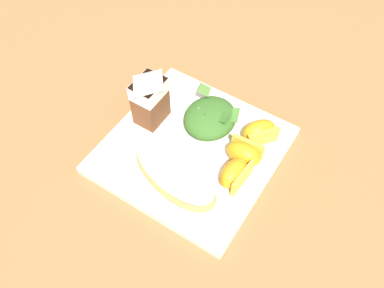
{
  "coord_description": "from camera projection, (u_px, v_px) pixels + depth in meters",
  "views": [
    {
      "loc": [
        -0.35,
        -0.22,
        0.6
      ],
      "look_at": [
        0.0,
        0.0,
        0.03
      ],
      "focal_mm": 39.06,
      "sensor_mm": 36.0,
      "label": 1
    }
  ],
  "objects": [
    {
      "name": "green_salad_pile",
      "position": [
        209.0,
        117.0,
        0.73
      ],
      "size": [
        0.11,
        0.1,
        0.05
      ],
      "color": "#336023",
      "rests_on": "white_plate"
    },
    {
      "name": "white_plate",
      "position": [
        192.0,
        150.0,
        0.73
      ],
      "size": [
        0.28,
        0.28,
        0.02
      ],
      "primitive_type": "cube",
      "color": "white",
      "rests_on": "ground"
    },
    {
      "name": "orange_wedge_rear",
      "position": [
        259.0,
        132.0,
        0.71
      ],
      "size": [
        0.07,
        0.06,
        0.04
      ],
      "color": "orange",
      "rests_on": "white_plate"
    },
    {
      "name": "milk_carton",
      "position": [
        150.0,
        96.0,
        0.71
      ],
      "size": [
        0.06,
        0.04,
        0.11
      ],
      "color": "brown",
      "rests_on": "white_plate"
    },
    {
      "name": "ground",
      "position": [
        192.0,
        153.0,
        0.73
      ],
      "size": [
        3.0,
        3.0,
        0.0
      ],
      "primitive_type": "plane",
      "color": "olive"
    },
    {
      "name": "cheesy_pizza_bread",
      "position": [
        175.0,
        173.0,
        0.67
      ],
      "size": [
        0.12,
        0.18,
        0.04
      ],
      "color": "tan",
      "rests_on": "white_plate"
    },
    {
      "name": "orange_wedge_front",
      "position": [
        235.0,
        174.0,
        0.66
      ],
      "size": [
        0.06,
        0.04,
        0.04
      ],
      "color": "orange",
      "rests_on": "white_plate"
    },
    {
      "name": "orange_wedge_middle",
      "position": [
        244.0,
        153.0,
        0.69
      ],
      "size": [
        0.04,
        0.06,
        0.04
      ],
      "color": "orange",
      "rests_on": "white_plate"
    }
  ]
}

